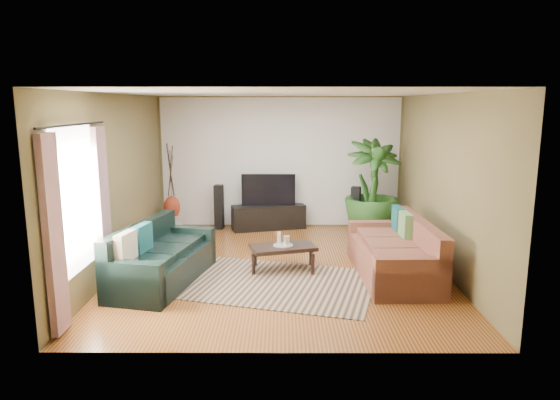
{
  "coord_description": "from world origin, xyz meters",
  "views": [
    {
      "loc": [
        0.03,
        -7.53,
        2.54
      ],
      "look_at": [
        0.0,
        0.2,
        1.05
      ],
      "focal_mm": 32.0,
      "sensor_mm": 36.0,
      "label": 1
    }
  ],
  "objects_px": {
    "speaker_left": "(219,207)",
    "speaker_right": "(355,211)",
    "vase": "(172,207)",
    "sofa_right": "(393,248)",
    "pedestal": "(173,224)",
    "television": "(268,190)",
    "coffee_table": "(283,258)",
    "tv_stand": "(268,217)",
    "side_table": "(144,246)",
    "sofa_left": "(163,254)",
    "potted_plant": "(372,189)"
  },
  "relations": [
    {
      "from": "pedestal",
      "to": "vase",
      "type": "distance_m",
      "value": 0.34
    },
    {
      "from": "tv_stand",
      "to": "speaker_right",
      "type": "xyz_separation_m",
      "value": [
        1.73,
        -0.4,
        0.22
      ]
    },
    {
      "from": "pedestal",
      "to": "side_table",
      "type": "relative_size",
      "value": 0.73
    },
    {
      "from": "sofa_right",
      "to": "speaker_left",
      "type": "relative_size",
      "value": 2.4
    },
    {
      "from": "sofa_left",
      "to": "pedestal",
      "type": "height_order",
      "value": "sofa_left"
    },
    {
      "from": "television",
      "to": "speaker_right",
      "type": "height_order",
      "value": "television"
    },
    {
      "from": "television",
      "to": "speaker_right",
      "type": "bearing_deg",
      "value": -13.02
    },
    {
      "from": "sofa_right",
      "to": "pedestal",
      "type": "xyz_separation_m",
      "value": [
        -3.85,
        2.54,
        -0.25
      ]
    },
    {
      "from": "tv_stand",
      "to": "coffee_table",
      "type": "bearing_deg",
      "value": -98.24
    },
    {
      "from": "sofa_left",
      "to": "potted_plant",
      "type": "relative_size",
      "value": 1.07
    },
    {
      "from": "coffee_table",
      "to": "vase",
      "type": "distance_m",
      "value": 3.21
    },
    {
      "from": "pedestal",
      "to": "side_table",
      "type": "height_order",
      "value": "side_table"
    },
    {
      "from": "vase",
      "to": "sofa_left",
      "type": "bearing_deg",
      "value": -80.37
    },
    {
      "from": "sofa_left",
      "to": "vase",
      "type": "relative_size",
      "value": 4.45
    },
    {
      "from": "tv_stand",
      "to": "potted_plant",
      "type": "height_order",
      "value": "potted_plant"
    },
    {
      "from": "tv_stand",
      "to": "side_table",
      "type": "relative_size",
      "value": 3.08
    },
    {
      "from": "tv_stand",
      "to": "potted_plant",
      "type": "bearing_deg",
      "value": -31.63
    },
    {
      "from": "television",
      "to": "vase",
      "type": "xyz_separation_m",
      "value": [
        -1.92,
        -0.32,
        -0.3
      ]
    },
    {
      "from": "sofa_left",
      "to": "speaker_left",
      "type": "xyz_separation_m",
      "value": [
        0.42,
        3.15,
        0.03
      ]
    },
    {
      "from": "sofa_right",
      "to": "coffee_table",
      "type": "xyz_separation_m",
      "value": [
        -1.64,
        0.23,
        -0.23
      ]
    },
    {
      "from": "television",
      "to": "coffee_table",
      "type": "bearing_deg",
      "value": -83.59
    },
    {
      "from": "television",
      "to": "pedestal",
      "type": "height_order",
      "value": "television"
    },
    {
      "from": "television",
      "to": "pedestal",
      "type": "distance_m",
      "value": 2.05
    },
    {
      "from": "sofa_right",
      "to": "tv_stand",
      "type": "bearing_deg",
      "value": -147.44
    },
    {
      "from": "coffee_table",
      "to": "television",
      "type": "xyz_separation_m",
      "value": [
        -0.3,
        2.63,
        0.62
      ]
    },
    {
      "from": "sofa_left",
      "to": "pedestal",
      "type": "relative_size",
      "value": 5.69
    },
    {
      "from": "television",
      "to": "potted_plant",
      "type": "distance_m",
      "value": 2.1
    },
    {
      "from": "sofa_right",
      "to": "potted_plant",
      "type": "distance_m",
      "value": 2.31
    },
    {
      "from": "sofa_right",
      "to": "speaker_right",
      "type": "relative_size",
      "value": 2.33
    },
    {
      "from": "sofa_right",
      "to": "pedestal",
      "type": "height_order",
      "value": "sofa_right"
    },
    {
      "from": "tv_stand",
      "to": "television",
      "type": "bearing_deg",
      "value": 165.35
    },
    {
      "from": "sofa_right",
      "to": "vase",
      "type": "height_order",
      "value": "sofa_right"
    },
    {
      "from": "speaker_left",
      "to": "speaker_right",
      "type": "distance_m",
      "value": 2.78
    },
    {
      "from": "vase",
      "to": "speaker_left",
      "type": "bearing_deg",
      "value": 19.54
    },
    {
      "from": "pedestal",
      "to": "speaker_left",
      "type": "bearing_deg",
      "value": 19.54
    },
    {
      "from": "speaker_left",
      "to": "vase",
      "type": "relative_size",
      "value": 2.02
    },
    {
      "from": "sofa_left",
      "to": "sofa_right",
      "type": "bearing_deg",
      "value": -72.82
    },
    {
      "from": "speaker_left",
      "to": "vase",
      "type": "xyz_separation_m",
      "value": [
        -0.9,
        -0.32,
        0.06
      ]
    },
    {
      "from": "side_table",
      "to": "potted_plant",
      "type": "bearing_deg",
      "value": 20.53
    },
    {
      "from": "sofa_right",
      "to": "vase",
      "type": "relative_size",
      "value": 4.83
    },
    {
      "from": "sofa_left",
      "to": "sofa_right",
      "type": "xyz_separation_m",
      "value": [
        3.37,
        0.29,
        0.0
      ]
    },
    {
      "from": "speaker_right",
      "to": "pedestal",
      "type": "xyz_separation_m",
      "value": [
        -3.65,
        0.08,
        -0.29
      ]
    },
    {
      "from": "speaker_left",
      "to": "sofa_right",
      "type": "bearing_deg",
      "value": -34.38
    },
    {
      "from": "speaker_left",
      "to": "potted_plant",
      "type": "distance_m",
      "value": 3.12
    },
    {
      "from": "coffee_table",
      "to": "speaker_left",
      "type": "distance_m",
      "value": 2.95
    },
    {
      "from": "television",
      "to": "pedestal",
      "type": "relative_size",
      "value": 3.08
    },
    {
      "from": "tv_stand",
      "to": "television",
      "type": "xyz_separation_m",
      "value": [
        -0.0,
        0.0,
        0.57
      ]
    },
    {
      "from": "sofa_right",
      "to": "vase",
      "type": "bearing_deg",
      "value": -124.95
    },
    {
      "from": "speaker_right",
      "to": "side_table",
      "type": "relative_size",
      "value": 1.95
    },
    {
      "from": "coffee_table",
      "to": "side_table",
      "type": "xyz_separation_m",
      "value": [
        -2.3,
        0.52,
        0.04
      ]
    }
  ]
}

